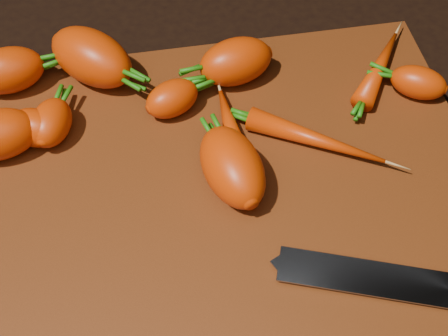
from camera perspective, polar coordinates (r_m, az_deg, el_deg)
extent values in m
cube|color=black|center=(0.61, 0.16, -2.71)|extent=(2.00, 2.00, 0.01)
cube|color=maroon|center=(0.60, 0.16, -2.13)|extent=(0.50, 0.40, 0.01)
ellipsoid|color=#DA3300|center=(0.70, -19.16, 8.43)|extent=(0.08, 0.06, 0.05)
ellipsoid|color=#DA3300|center=(0.64, -16.93, 3.54)|extent=(0.07, 0.06, 0.04)
ellipsoid|color=#DA3300|center=(0.68, -12.02, 9.88)|extent=(0.11, 0.11, 0.06)
ellipsoid|color=#DA3300|center=(0.57, 0.76, 0.11)|extent=(0.07, 0.10, 0.05)
ellipsoid|color=#DA3300|center=(0.67, 1.08, 9.70)|extent=(0.09, 0.07, 0.05)
ellipsoid|color=#DA3300|center=(0.64, -4.77, 6.35)|extent=(0.07, 0.06, 0.04)
ellipsoid|color=#DA3300|center=(0.69, 17.35, 7.47)|extent=(0.07, 0.06, 0.03)
ellipsoid|color=#DA3300|center=(0.70, 14.02, 8.93)|extent=(0.09, 0.11, 0.02)
ellipsoid|color=#DA3300|center=(0.62, 8.38, 2.61)|extent=(0.13, 0.10, 0.02)
ellipsoid|color=#DA3300|center=(0.62, 0.61, 3.63)|extent=(0.03, 0.10, 0.03)
ellipsoid|color=#DA3300|center=(0.64, -15.53, 4.02)|extent=(0.06, 0.07, 0.04)
cube|color=gray|center=(0.55, 5.01, -8.65)|extent=(0.18, 0.10, 0.00)
cube|color=gray|center=(0.55, 15.21, -9.99)|extent=(0.02, 0.03, 0.01)
cylinder|color=#B2B2B7|center=(0.56, 19.69, -10.10)|extent=(0.01, 0.01, 0.00)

